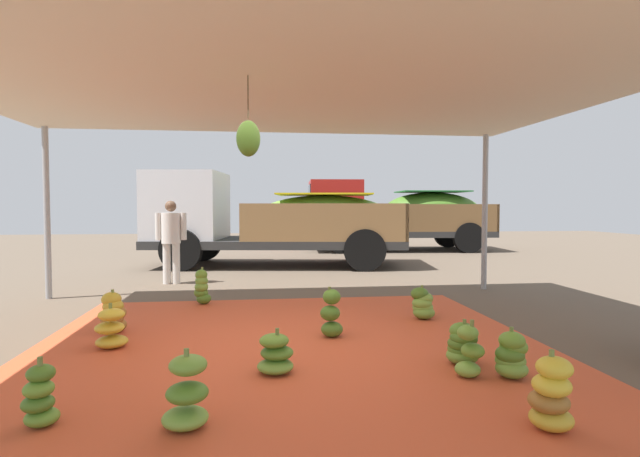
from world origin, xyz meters
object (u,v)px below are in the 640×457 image
object	(u,v)px
banana_bunch_7	(187,395)
cargo_truck_far	(395,214)
cargo_truck_main	(268,219)
banana_bunch_6	(469,353)
banana_bunch_8	(113,314)
banana_bunch_1	(111,330)
banana_bunch_9	(511,356)
banana_bunch_5	(463,345)
banana_bunch_10	(331,315)
worker_0	(171,235)
banana_bunch_0	(202,288)
banana_bunch_4	(40,398)
banana_bunch_11	(423,304)
banana_bunch_2	(276,355)
banana_bunch_3	(551,396)

from	to	relation	value
banana_bunch_7	cargo_truck_far	distance (m)	14.35
banana_bunch_7	cargo_truck_main	bearing A→B (deg)	85.42
banana_bunch_6	banana_bunch_8	xyz separation A→B (m)	(-3.60, 2.00, 0.02)
banana_bunch_7	banana_bunch_1	bearing A→B (deg)	117.48
banana_bunch_9	cargo_truck_main	bearing A→B (deg)	102.79
banana_bunch_9	cargo_truck_far	world-z (taller)	cargo_truck_far
banana_bunch_1	cargo_truck_far	size ratio (longest dim) A/B	0.08
banana_bunch_1	banana_bunch_8	size ratio (longest dim) A/B	0.92
banana_bunch_5	cargo_truck_main	size ratio (longest dim) A/B	0.06
banana_bunch_8	cargo_truck_main	size ratio (longest dim) A/B	0.08
banana_bunch_8	banana_bunch_7	bearing A→B (deg)	-65.65
cargo_truck_main	banana_bunch_10	bearing A→B (deg)	-85.32
cargo_truck_far	worker_0	world-z (taller)	cargo_truck_far
banana_bunch_0	banana_bunch_4	size ratio (longest dim) A/B	1.19
banana_bunch_4	cargo_truck_far	size ratio (longest dim) A/B	0.08
banana_bunch_6	banana_bunch_11	bearing A→B (deg)	81.44
banana_bunch_1	banana_bunch_4	size ratio (longest dim) A/B	1.00
banana_bunch_2	banana_bunch_6	world-z (taller)	banana_bunch_6
banana_bunch_5	banana_bunch_11	size ratio (longest dim) A/B	0.95
banana_bunch_2	banana_bunch_5	bearing A→B (deg)	0.67
banana_bunch_3	banana_bunch_9	size ratio (longest dim) A/B	1.24
banana_bunch_4	banana_bunch_11	world-z (taller)	banana_bunch_4
banana_bunch_5	cargo_truck_far	bearing A→B (deg)	77.27
banana_bunch_5	banana_bunch_7	world-z (taller)	banana_bunch_7
banana_bunch_0	banana_bunch_6	size ratio (longest dim) A/B	1.12
banana_bunch_3	banana_bunch_6	distance (m)	1.09
banana_bunch_3	banana_bunch_4	world-z (taller)	banana_bunch_3
banana_bunch_1	banana_bunch_2	world-z (taller)	banana_bunch_1
banana_bunch_6	banana_bunch_7	bearing A→B (deg)	-162.65
banana_bunch_2	banana_bunch_4	bearing A→B (deg)	-151.18
banana_bunch_1	cargo_truck_main	size ratio (longest dim) A/B	0.07
banana_bunch_0	banana_bunch_8	bearing A→B (deg)	-117.33
banana_bunch_3	banana_bunch_4	bearing A→B (deg)	171.74
banana_bunch_10	cargo_truck_far	distance (m)	11.79
banana_bunch_8	banana_bunch_11	distance (m)	3.95
banana_bunch_1	banana_bunch_3	xyz separation A→B (m)	(3.55, -2.43, 0.04)
banana_bunch_7	cargo_truck_far	size ratio (longest dim) A/B	0.09
banana_bunch_1	worker_0	xyz separation A→B (m)	(-0.12, 4.52, 0.75)
banana_bunch_8	banana_bunch_10	xyz separation A→B (m)	(2.58, -0.49, 0.02)
banana_bunch_2	banana_bunch_1	bearing A→B (deg)	149.72
banana_bunch_0	banana_bunch_1	bearing A→B (deg)	-107.00
banana_bunch_6	banana_bunch_9	xyz separation A→B (m)	(0.37, -0.06, -0.02)
banana_bunch_2	banana_bunch_5	world-z (taller)	banana_bunch_5
banana_bunch_3	cargo_truck_main	distance (m)	9.95
banana_bunch_5	banana_bunch_2	bearing A→B (deg)	-179.33
banana_bunch_6	banana_bunch_7	distance (m)	2.48
banana_bunch_6	banana_bunch_10	xyz separation A→B (m)	(-1.03, 1.51, 0.04)
banana_bunch_0	banana_bunch_8	distance (m)	1.87
banana_bunch_4	cargo_truck_main	size ratio (longest dim) A/B	0.07
banana_bunch_9	banana_bunch_11	bearing A→B (deg)	90.69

